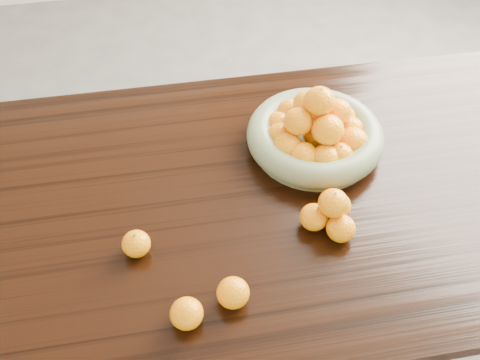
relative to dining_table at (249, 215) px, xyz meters
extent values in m
plane|color=#62605D|center=(0.00, 0.00, -0.66)|extent=(5.00, 5.00, 0.00)
cube|color=black|center=(0.00, 0.00, 0.07)|extent=(2.00, 1.00, 0.04)
cube|color=black|center=(0.93, 0.43, -0.31)|extent=(0.08, 0.08, 0.71)
cylinder|color=gray|center=(0.21, 0.14, 0.10)|extent=(0.34, 0.34, 0.02)
torus|color=gray|center=(0.21, 0.14, 0.13)|extent=(0.38, 0.38, 0.07)
ellipsoid|color=#FF9907|center=(0.31, 0.14, 0.14)|extent=(0.08, 0.08, 0.07)
ellipsoid|color=#FF9907|center=(0.30, 0.19, 0.14)|extent=(0.08, 0.08, 0.08)
ellipsoid|color=#FF9907|center=(0.27, 0.22, 0.14)|extent=(0.08, 0.08, 0.07)
ellipsoid|color=#FF9907|center=(0.21, 0.24, 0.14)|extent=(0.08, 0.08, 0.07)
ellipsoid|color=#FF9907|center=(0.16, 0.24, 0.14)|extent=(0.08, 0.08, 0.08)
ellipsoid|color=#FF9907|center=(0.12, 0.20, 0.14)|extent=(0.07, 0.07, 0.07)
ellipsoid|color=#FF9907|center=(0.11, 0.15, 0.14)|extent=(0.08, 0.08, 0.07)
ellipsoid|color=#FF9907|center=(0.12, 0.10, 0.15)|extent=(0.09, 0.09, 0.08)
ellipsoid|color=#FF9907|center=(0.15, 0.06, 0.14)|extent=(0.08, 0.08, 0.08)
ellipsoid|color=#FF9907|center=(0.21, 0.04, 0.14)|extent=(0.08, 0.08, 0.07)
ellipsoid|color=#FF9907|center=(0.25, 0.04, 0.14)|extent=(0.08, 0.08, 0.07)
ellipsoid|color=#FF9907|center=(0.30, 0.08, 0.15)|extent=(0.09, 0.09, 0.08)
ellipsoid|color=#FF9907|center=(0.21, 0.14, 0.14)|extent=(0.08, 0.08, 0.07)
ellipsoid|color=#FF9907|center=(0.27, 0.15, 0.20)|extent=(0.08, 0.08, 0.07)
ellipsoid|color=#FF9907|center=(0.20, 0.20, 0.20)|extent=(0.08, 0.08, 0.07)
ellipsoid|color=#FF9907|center=(0.16, 0.13, 0.20)|extent=(0.08, 0.08, 0.07)
ellipsoid|color=#FF9907|center=(0.22, 0.09, 0.20)|extent=(0.09, 0.09, 0.08)
ellipsoid|color=#FF9907|center=(0.21, 0.15, 0.25)|extent=(0.08, 0.08, 0.08)
ellipsoid|color=#FF9907|center=(0.19, -0.17, 0.12)|extent=(0.07, 0.07, 0.07)
ellipsoid|color=#FF9907|center=(0.20, -0.10, 0.12)|extent=(0.07, 0.07, 0.07)
ellipsoid|color=#FF9907|center=(0.14, -0.13, 0.12)|extent=(0.07, 0.07, 0.07)
ellipsoid|color=#FF9907|center=(0.18, -0.14, 0.18)|extent=(0.07, 0.07, 0.07)
ellipsoid|color=#FF9907|center=(-0.30, -0.13, 0.12)|extent=(0.07, 0.07, 0.06)
ellipsoid|color=#FF9907|center=(-0.20, -0.34, 0.12)|extent=(0.07, 0.07, 0.07)
ellipsoid|color=#FF9907|center=(-0.09, -0.30, 0.12)|extent=(0.07, 0.07, 0.07)
camera|label=1|loc=(-0.18, -0.90, 1.15)|focal=40.00mm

